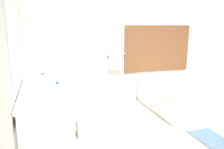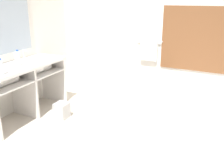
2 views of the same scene
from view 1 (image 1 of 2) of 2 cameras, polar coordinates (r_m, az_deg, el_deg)
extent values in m
plane|color=beige|center=(3.57, 17.24, -17.64)|extent=(16.00, 16.00, 0.00)
cube|color=white|center=(5.10, 3.89, 7.86)|extent=(7.40, 0.06, 2.70)
cube|color=brown|center=(5.40, 11.82, 6.61)|extent=(1.70, 0.02, 1.10)
cylinder|color=silver|center=(4.95, 0.89, 5.42)|extent=(0.50, 0.02, 0.02)
cube|color=white|center=(4.96, 0.92, 3.46)|extent=(0.32, 0.04, 0.40)
cube|color=white|center=(2.57, -25.88, 2.04)|extent=(0.06, 7.40, 2.70)
cube|color=#A3B2C1|center=(3.10, -24.07, 8.37)|extent=(0.02, 1.10, 1.10)
cube|color=white|center=(3.20, -17.62, -4.27)|extent=(0.60, 1.53, 0.05)
cube|color=white|center=(3.26, -17.38, -7.76)|extent=(0.57, 1.45, 0.02)
cylinder|color=white|center=(3.43, -17.58, -3.90)|extent=(0.40, 0.40, 0.14)
cube|color=white|center=(2.69, -16.92, -17.97)|extent=(0.55, 0.04, 0.84)
cube|color=white|center=(3.35, -17.11, -11.62)|extent=(0.55, 0.04, 0.84)
cube|color=white|center=(4.04, -17.23, -7.40)|extent=(0.55, 0.04, 0.84)
cylinder|color=white|center=(2.88, -16.52, -8.86)|extent=(0.13, 0.42, 0.13)
cylinder|color=white|center=(3.60, -16.79, -4.54)|extent=(0.13, 0.42, 0.13)
cylinder|color=silver|center=(3.42, -20.43, -2.80)|extent=(0.04, 0.04, 0.02)
cylinder|color=silver|center=(3.40, -20.55, -1.34)|extent=(0.02, 0.02, 0.16)
cube|color=silver|center=(3.38, -19.96, -0.14)|extent=(0.07, 0.01, 0.01)
cube|color=white|center=(4.91, 15.96, -5.74)|extent=(0.99, 1.65, 0.53)
ellipsoid|color=white|center=(4.87, 16.04, -4.44)|extent=(0.72, 1.19, 0.30)
cube|color=silver|center=(4.26, 21.54, -4.34)|extent=(0.04, 0.07, 0.12)
sphere|color=silver|center=(4.18, 20.00, -4.94)|extent=(0.06, 0.06, 0.06)
sphere|color=silver|center=(4.35, 22.95, -4.51)|extent=(0.06, 0.06, 0.06)
cylinder|color=silver|center=(3.10, -17.56, -2.11)|extent=(0.07, 0.07, 0.23)
cylinder|color=#1E4CA8|center=(3.07, -17.71, 0.15)|extent=(0.04, 0.04, 0.02)
cylinder|color=silver|center=(2.65, -13.94, -4.51)|extent=(0.07, 0.07, 0.21)
cylinder|color=#1E4CA8|center=(2.62, -14.08, -2.06)|extent=(0.04, 0.04, 0.02)
cube|color=#B2B2B2|center=(3.69, -7.46, -13.81)|extent=(0.21, 0.21, 0.26)
cube|color=slate|center=(3.91, 25.02, -15.36)|extent=(0.46, 0.78, 0.02)
camera|label=2|loc=(2.95, 68.42, 7.89)|focal=40.00mm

